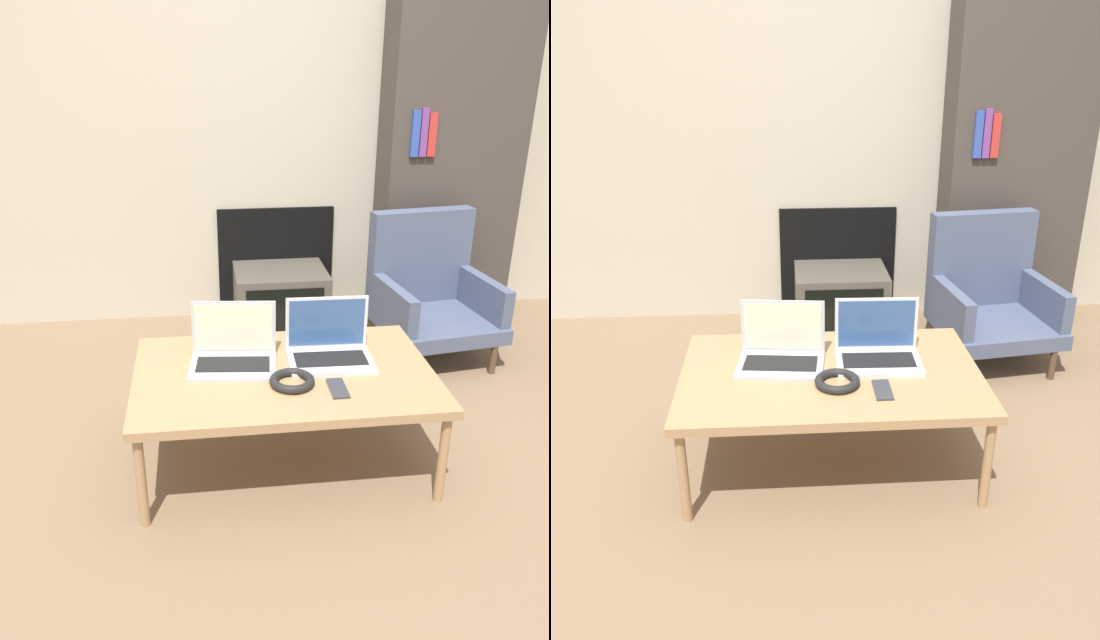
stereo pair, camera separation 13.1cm
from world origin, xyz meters
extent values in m
plane|color=#7A6047|center=(0.00, 0.00, 0.00)|extent=(14.00, 14.00, 0.00)
cube|color=#B7AD99|center=(0.00, 1.91, 1.30)|extent=(7.00, 0.06, 2.60)
cube|color=black|center=(0.16, 1.87, 0.34)|extent=(0.72, 0.03, 0.68)
cube|color=#9E7A51|center=(0.00, 0.29, 0.39)|extent=(1.17, 0.75, 0.04)
cylinder|color=#9E7A51|center=(-0.55, -0.05, 0.19)|extent=(0.04, 0.04, 0.38)
cylinder|color=#9E7A51|center=(0.55, -0.05, 0.19)|extent=(0.04, 0.04, 0.38)
cylinder|color=#9E7A51|center=(-0.55, 0.62, 0.19)|extent=(0.04, 0.04, 0.38)
cylinder|color=#9E7A51|center=(0.55, 0.62, 0.19)|extent=(0.04, 0.04, 0.38)
cube|color=#B2B2B7|center=(-0.20, 0.34, 0.42)|extent=(0.36, 0.28, 0.02)
cube|color=black|center=(-0.20, 0.34, 0.43)|extent=(0.30, 0.16, 0.00)
cube|color=#B2B2B7|center=(-0.18, 0.45, 0.54)|extent=(0.34, 0.05, 0.22)
cube|color=beige|center=(-0.18, 0.45, 0.54)|extent=(0.31, 0.04, 0.20)
cube|color=silver|center=(0.20, 0.34, 0.42)|extent=(0.35, 0.25, 0.02)
cube|color=black|center=(0.20, 0.34, 0.43)|extent=(0.29, 0.14, 0.00)
cube|color=silver|center=(0.20, 0.45, 0.54)|extent=(0.34, 0.02, 0.22)
cube|color=#2D4C7F|center=(0.20, 0.45, 0.54)|extent=(0.31, 0.01, 0.20)
torus|color=black|center=(0.02, 0.18, 0.43)|extent=(0.17, 0.17, 0.03)
cube|color=#333338|center=(0.18, 0.12, 0.42)|extent=(0.06, 0.14, 0.01)
cube|color=#4C473D|center=(0.16, 1.64, 0.18)|extent=(0.55, 0.44, 0.36)
cube|color=black|center=(0.16, 1.42, 0.18)|extent=(0.45, 0.01, 0.28)
cube|color=#47516B|center=(0.95, 1.14, 0.20)|extent=(0.66, 0.65, 0.08)
cube|color=#47516B|center=(0.92, 1.38, 0.51)|extent=(0.59, 0.18, 0.53)
cube|color=#47516B|center=(0.69, 1.10, 0.34)|extent=(0.13, 0.53, 0.20)
cube|color=#47516B|center=(1.21, 1.17, 0.34)|extent=(0.13, 0.53, 0.20)
cylinder|color=#4C3828|center=(0.71, 0.90, 0.08)|extent=(0.04, 0.04, 0.16)
cylinder|color=#4C3828|center=(1.19, 0.90, 0.08)|extent=(0.04, 0.04, 0.16)
cylinder|color=#4C3828|center=(0.71, 1.38, 0.08)|extent=(0.04, 0.04, 0.16)
cylinder|color=#4C3828|center=(1.19, 1.38, 0.08)|extent=(0.04, 0.04, 0.16)
cube|color=#3F3833|center=(1.17, 1.71, 0.93)|extent=(0.80, 0.30, 1.87)
cube|color=#2D479E|center=(0.89, 1.55, 1.15)|extent=(0.04, 0.02, 0.24)
cube|color=#6B387F|center=(0.94, 1.55, 1.15)|extent=(0.04, 0.02, 0.26)
cube|color=#B22D28|center=(0.99, 1.55, 1.14)|extent=(0.04, 0.02, 0.23)
camera|label=1|loc=(-0.30, -1.85, 1.57)|focal=35.00mm
camera|label=2|loc=(-0.17, -1.87, 1.57)|focal=35.00mm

